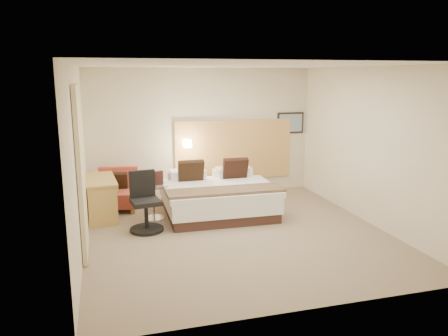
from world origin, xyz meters
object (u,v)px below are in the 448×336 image
object	(u,v)px
desk_chair	(145,207)
desk	(101,187)
bed	(217,196)
side_table	(153,200)
lounge_chair	(118,193)

from	to	relation	value
desk_chair	desk	bearing A→B (deg)	127.36
bed	side_table	distance (m)	1.20
bed	lounge_chair	world-z (taller)	bed
side_table	desk_chair	size ratio (longest dim) A/B	0.69
lounge_chair	desk_chair	world-z (taller)	desk_chair
bed	lounge_chair	distance (m)	1.92
bed	lounge_chair	size ratio (longest dim) A/B	2.44
lounge_chair	desk	world-z (taller)	lounge_chair
desk	lounge_chair	bearing A→B (deg)	55.39
lounge_chair	side_table	xyz separation A→B (m)	(0.59, -0.78, 0.03)
desk	desk_chair	size ratio (longest dim) A/B	1.22
desk	bed	bearing A→B (deg)	-7.02
lounge_chair	desk	distance (m)	0.58
bed	desk	bearing A→B (deg)	172.98
side_table	desk	distance (m)	0.98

